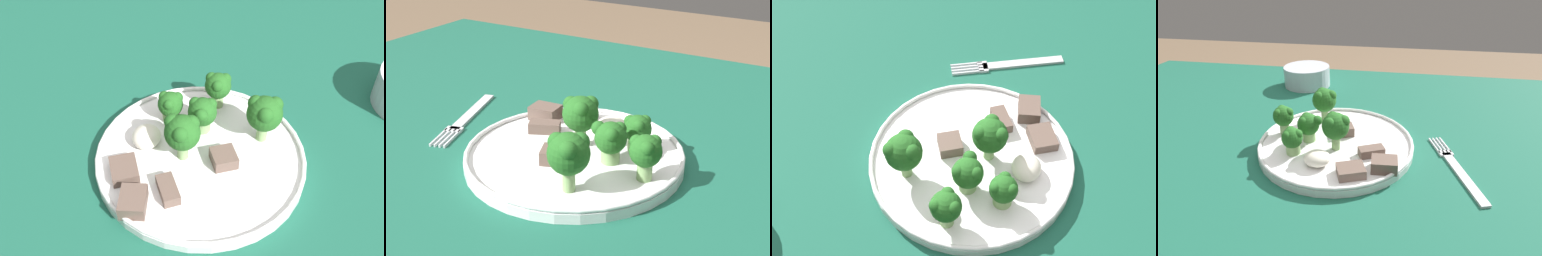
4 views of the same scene
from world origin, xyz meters
TOP-DOWN VIEW (x-y plane):
  - table at (0.00, 0.00)m, footprint 1.34×0.97m
  - dinner_plate at (0.03, 0.02)m, footprint 0.27×0.27m
  - fork at (0.24, -0.01)m, footprint 0.07×0.18m
  - broccoli_floret_near_rim_left at (-0.02, 0.02)m, footprint 0.04×0.04m
  - broccoli_floret_center_left at (0.04, -0.00)m, footprint 0.05×0.05m
  - broccoli_floret_back_left at (-0.03, -0.03)m, footprint 0.04×0.04m
  - broccoli_floret_front_left at (-0.07, 0.04)m, footprint 0.04×0.04m
  - broccoli_floret_center_back at (-0.01, 0.10)m, footprint 0.05×0.05m
  - meat_slice_front_slice at (0.12, -0.05)m, footprint 0.04×0.03m
  - meat_slice_middle_slice at (0.07, -0.07)m, footprint 0.05×0.05m
  - meat_slice_rear_slice at (0.10, -0.01)m, footprint 0.05×0.04m
  - meat_slice_edge_slice at (0.04, 0.05)m, footprint 0.04×0.04m
  - sauce_dollop at (0.02, -0.05)m, footprint 0.04×0.04m

SIDE VIEW (x-z plane):
  - table at x=0.00m, z-range 0.28..1.01m
  - fork at x=0.24m, z-range 0.74..0.74m
  - dinner_plate at x=0.03m, z-range 0.74..0.76m
  - meat_slice_rear_slice at x=0.10m, z-range 0.75..0.76m
  - meat_slice_middle_slice at x=0.07m, z-range 0.75..0.76m
  - meat_slice_edge_slice at x=0.04m, z-range 0.75..0.77m
  - meat_slice_front_slice at x=0.12m, z-range 0.75..0.77m
  - sauce_dollop at x=0.02m, z-range 0.75..0.77m
  - broccoli_floret_back_left at x=-0.03m, z-range 0.75..0.80m
  - broccoli_floret_near_rim_left at x=-0.02m, z-range 0.75..0.81m
  - broccoli_floret_front_left at x=-0.07m, z-range 0.76..0.81m
  - broccoli_floret_center_left at x=0.04m, z-range 0.76..0.83m
  - broccoli_floret_center_back at x=-0.01m, z-range 0.76..0.83m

